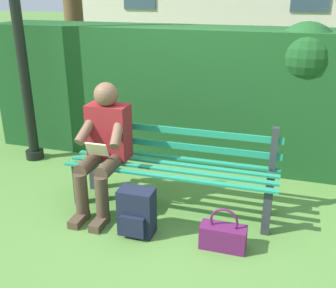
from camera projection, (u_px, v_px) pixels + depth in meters
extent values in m
plane|color=#517F38|center=(171.00, 208.00, 3.77)|extent=(60.00, 60.00, 0.00)
cube|color=#2D3338|center=(267.00, 211.00, 3.31)|extent=(0.07, 0.07, 0.42)
cube|color=#2D3338|center=(78.00, 183.00, 3.79)|extent=(0.07, 0.07, 0.42)
cube|color=#2D3338|center=(269.00, 194.00, 3.59)|extent=(0.07, 0.07, 0.42)
cube|color=#2D3338|center=(93.00, 170.00, 4.07)|extent=(0.07, 0.07, 0.42)
cube|color=#1E8460|center=(177.00, 158.00, 3.80)|extent=(1.92, 0.06, 0.02)
cube|color=#1E8460|center=(173.00, 164.00, 3.67)|extent=(1.92, 0.06, 0.02)
cube|color=#1E8460|center=(169.00, 170.00, 3.55)|extent=(1.92, 0.06, 0.02)
cube|color=#1E8460|center=(164.00, 176.00, 3.42)|extent=(1.92, 0.06, 0.02)
cube|color=#2D3338|center=(274.00, 149.00, 3.47)|extent=(0.06, 0.06, 0.39)
cube|color=#2D3338|center=(92.00, 129.00, 3.95)|extent=(0.06, 0.06, 0.39)
cube|color=#1E8460|center=(177.00, 146.00, 3.74)|extent=(1.92, 0.02, 0.06)
cube|color=#1E8460|center=(177.00, 131.00, 3.69)|extent=(1.92, 0.02, 0.06)
cube|color=maroon|center=(109.00, 132.00, 3.70)|extent=(0.38, 0.22, 0.52)
sphere|color=brown|center=(106.00, 95.00, 3.55)|extent=(0.22, 0.22, 0.22)
cylinder|color=#473828|center=(111.00, 165.00, 3.57)|extent=(0.13, 0.42, 0.13)
cylinder|color=#473828|center=(91.00, 163.00, 3.62)|extent=(0.13, 0.42, 0.13)
cylinder|color=#473828|center=(102.00, 200.00, 3.47)|extent=(0.12, 0.12, 0.44)
cylinder|color=#473828|center=(82.00, 197.00, 3.53)|extent=(0.12, 0.12, 0.44)
cube|color=#473828|center=(99.00, 223.00, 3.47)|extent=(0.10, 0.24, 0.07)
cube|color=#473828|center=(79.00, 219.00, 3.52)|extent=(0.10, 0.24, 0.07)
cylinder|color=brown|center=(117.00, 132.00, 3.51)|extent=(0.14, 0.32, 0.26)
cylinder|color=brown|center=(87.00, 129.00, 3.59)|extent=(0.14, 0.32, 0.26)
cube|color=beige|center=(97.00, 149.00, 3.49)|extent=(0.20, 0.07, 0.13)
cube|color=#19471E|center=(178.00, 93.00, 4.75)|extent=(4.62, 0.73, 1.55)
sphere|color=#19471E|center=(306.00, 54.00, 4.08)|extent=(0.66, 0.66, 0.66)
sphere|color=#19471E|center=(92.00, 49.00, 4.96)|extent=(0.58, 0.58, 0.58)
cube|color=#191E33|center=(137.00, 211.00, 3.32)|extent=(0.29, 0.18, 0.41)
cube|color=#191E33|center=(132.00, 227.00, 3.25)|extent=(0.21, 0.04, 0.18)
cylinder|color=#191E33|center=(151.00, 205.00, 3.38)|extent=(0.04, 0.04, 0.25)
cylinder|color=#191E33|center=(132.00, 202.00, 3.43)|extent=(0.04, 0.04, 0.25)
cube|color=#59194C|center=(223.00, 237.00, 3.16)|extent=(0.37, 0.16, 0.20)
torus|color=#59194C|center=(224.00, 221.00, 3.11)|extent=(0.22, 0.02, 0.22)
cylinder|color=brown|center=(74.00, 20.00, 6.71)|extent=(0.32, 0.32, 2.90)
cylinder|color=black|center=(35.00, 154.00, 4.87)|extent=(0.21, 0.21, 0.10)
cylinder|color=black|center=(16.00, 15.00, 4.27)|extent=(0.12, 0.12, 3.36)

